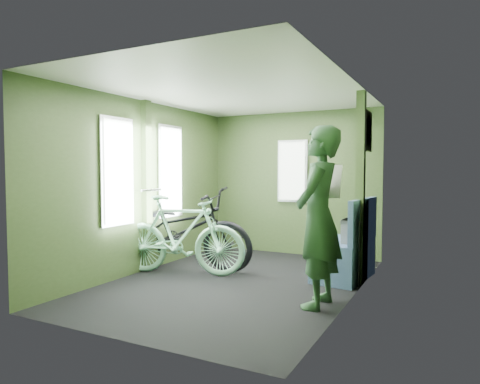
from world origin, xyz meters
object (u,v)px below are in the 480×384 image
at_px(waste_box, 353,251).
at_px(bicycle_mint, 180,275).
at_px(passenger, 318,216).
at_px(bench_seat, 346,255).
at_px(bicycle_black, 182,269).

bearing_deg(waste_box, bicycle_mint, -162.31).
bearing_deg(passenger, bench_seat, -179.51).
bearing_deg(waste_box, bicycle_black, -170.72).
xyz_separation_m(bicycle_black, bench_seat, (2.16, 0.48, 0.30)).
height_order(bicycle_mint, waste_box, waste_box).
bearing_deg(passenger, bicycle_mint, -101.98).
bearing_deg(bicycle_black, bicycle_mint, -151.86).
bearing_deg(bicycle_mint, bicycle_black, 18.59).
relative_size(bicycle_mint, passenger, 0.96).
distance_m(passenger, waste_box, 1.22).
height_order(bicycle_black, waste_box, waste_box).
relative_size(bicycle_mint, waste_box, 2.26).
height_order(bicycle_black, bicycle_mint, bicycle_black).
bearing_deg(waste_box, bench_seat, 135.31).
relative_size(passenger, bench_seat, 1.78).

